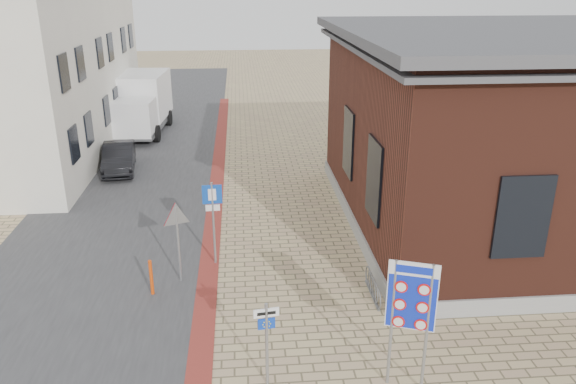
{
  "coord_description": "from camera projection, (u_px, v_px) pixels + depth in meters",
  "views": [
    {
      "loc": [
        -0.89,
        -11.2,
        8.34
      ],
      "look_at": [
        0.5,
        4.79,
        2.2
      ],
      "focal_mm": 35.0,
      "sensor_mm": 36.0,
      "label": 1
    }
  ],
  "objects": [
    {
      "name": "ground",
      "position": [
        285.0,
        349.0,
        13.48
      ],
      "size": [
        120.0,
        120.0,
        0.0
      ],
      "primitive_type": "plane",
      "color": "tan",
      "rests_on": "ground"
    },
    {
      "name": "border_sign",
      "position": [
        412.0,
        299.0,
        11.5
      ],
      "size": [
        0.99,
        0.39,
        3.02
      ],
      "rotation": [
        0.0,
        0.0,
        -0.35
      ],
      "color": "gray",
      "rests_on": "ground"
    },
    {
      "name": "bollard",
      "position": [
        151.0,
        278.0,
        15.61
      ],
      "size": [
        0.1,
        0.1,
        1.07
      ],
      "primitive_type": "cylinder",
      "rotation": [
        0.0,
        0.0,
        0.06
      ],
      "color": "#D6420B",
      "rests_on": "ground"
    },
    {
      "name": "townhouse_far",
      "position": [
        68.0,
        53.0,
        33.43
      ],
      "size": [
        7.4,
        6.4,
        8.3
      ],
      "color": "white",
      "rests_on": "ground"
    },
    {
      "name": "road_strip",
      "position": [
        146.0,
        163.0,
        26.98
      ],
      "size": [
        7.0,
        60.0,
        0.02
      ],
      "primitive_type": "cube",
      "color": "#38383A",
      "rests_on": "ground"
    },
    {
      "name": "townhouse_mid",
      "position": [
        33.0,
        59.0,
        27.7
      ],
      "size": [
        7.4,
        6.4,
        9.1
      ],
      "color": "white",
      "rests_on": "ground"
    },
    {
      "name": "parking_sign",
      "position": [
        213.0,
        209.0,
        16.86
      ],
      "size": [
        0.59,
        0.07,
        2.69
      ],
      "rotation": [
        0.0,
        0.0,
        0.04
      ],
      "color": "gray",
      "rests_on": "ground"
    },
    {
      "name": "bike_rack",
      "position": [
        373.0,
        287.0,
        15.64
      ],
      "size": [
        0.08,
        1.8,
        0.6
      ],
      "color": "slate",
      "rests_on": "ground"
    },
    {
      "name": "curb_strip",
      "position": [
        215.0,
        199.0,
        22.61
      ],
      "size": [
        0.6,
        40.0,
        0.02
      ],
      "primitive_type": "cube",
      "color": "maroon",
      "rests_on": "ground"
    },
    {
      "name": "brick_building",
      "position": [
        526.0,
        127.0,
        19.47
      ],
      "size": [
        13.0,
        13.0,
        6.8
      ],
      "color": "gray",
      "rests_on": "ground"
    },
    {
      "name": "yield_sign",
      "position": [
        177.0,
        223.0,
        15.85
      ],
      "size": [
        0.82,
        0.37,
        2.43
      ],
      "rotation": [
        0.0,
        0.0,
        0.37
      ],
      "color": "gray",
      "rests_on": "ground"
    },
    {
      "name": "essen_sign",
      "position": [
        267.0,
        333.0,
        11.87
      ],
      "size": [
        0.55,
        0.12,
        2.03
      ],
      "rotation": [
        0.0,
        0.0,
        0.14
      ],
      "color": "gray",
      "rests_on": "ground"
    },
    {
      "name": "sedan",
      "position": [
        119.0,
        157.0,
        25.71
      ],
      "size": [
        1.85,
        3.99,
        1.27
      ],
      "primitive_type": "imported",
      "rotation": [
        0.0,
        0.0,
        0.14
      ],
      "color": "black",
      "rests_on": "ground"
    },
    {
      "name": "box_truck",
      "position": [
        141.0,
        104.0,
        31.73
      ],
      "size": [
        2.99,
        6.38,
        3.26
      ],
      "rotation": [
        0.0,
        0.0,
        -0.07
      ],
      "color": "slate",
      "rests_on": "ground"
    }
  ]
}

